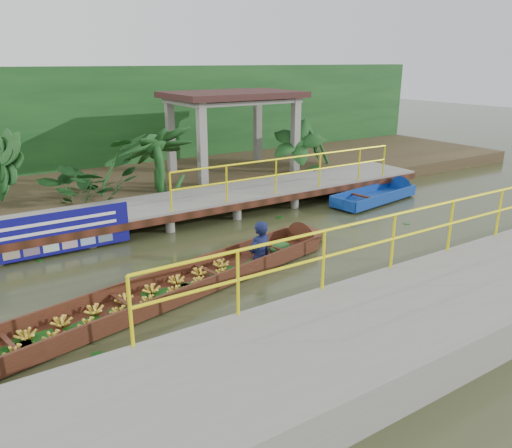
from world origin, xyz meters
TOP-DOWN VIEW (x-y plane):
  - ground at (0.00, 0.00)m, footprint 80.00×80.00m
  - land_strip at (0.00, 7.50)m, footprint 30.00×8.00m
  - far_dock at (0.02, 3.43)m, footprint 16.00×2.06m
  - near_dock at (1.00, -4.20)m, footprint 18.00×2.40m
  - pavilion at (3.00, 6.30)m, footprint 4.40×3.00m
  - foliage_backdrop at (0.00, 10.00)m, footprint 30.00×0.80m
  - vendor_boat at (-2.19, -0.66)m, footprint 9.40×2.85m
  - moored_blue_boat at (6.32, 2.01)m, footprint 3.77×1.51m
  - blue_banner at (-3.70, 2.48)m, footprint 3.08×0.04m
  - tropical_plants at (-0.39, 5.30)m, footprint 14.64×1.64m

SIDE VIEW (x-z plane):
  - ground at x=0.00m, z-range 0.00..0.00m
  - moored_blue_boat at x=6.32m, z-range -0.28..0.59m
  - land_strip at x=0.00m, z-range 0.00..0.45m
  - vendor_boat at x=-2.19m, z-range -0.81..1.29m
  - near_dock at x=1.00m, z-range -0.56..1.16m
  - far_dock at x=0.02m, z-range -0.35..1.30m
  - blue_banner at x=-3.70m, z-range 0.07..1.04m
  - tropical_plants at x=-0.39m, z-range 0.45..2.50m
  - foliage_backdrop at x=0.00m, z-range 0.00..4.00m
  - pavilion at x=3.00m, z-range 1.32..4.32m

